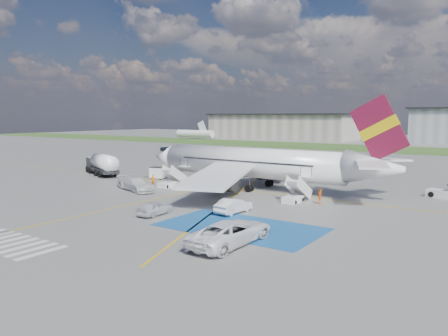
{
  "coord_description": "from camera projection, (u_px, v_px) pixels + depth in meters",
  "views": [
    {
      "loc": [
        29.79,
        -35.12,
        9.55
      ],
      "look_at": [
        1.04,
        6.44,
        3.5
      ],
      "focal_mm": 35.0,
      "sensor_mm": 36.0,
      "label": 1
    }
  ],
  "objects": [
    {
      "name": "taxiway_line_cross",
      "position": [
        73.0,
        217.0,
        41.3
      ],
      "size": [
        0.2,
        60.0,
        0.01
      ],
      "primitive_type": "cube",
      "color": "gold",
      "rests_on": "ground"
    },
    {
      "name": "airstairs_fwd",
      "position": [
        170.0,
        182.0,
        59.04
      ],
      "size": [
        1.9,
        5.2,
        3.6
      ],
      "color": "white",
      "rests_on": "ground"
    },
    {
      "name": "taxiway_line_diag",
      "position": [
        242.0,
        190.0,
        56.44
      ],
      "size": [
        20.71,
        56.45,
        0.01
      ],
      "primitive_type": "cube",
      "rotation": [
        0.0,
        0.0,
        0.35
      ],
      "color": "gold",
      "rests_on": "ground"
    },
    {
      "name": "grass_strip",
      "position": [
        398.0,
        150.0,
        124.22
      ],
      "size": [
        400.0,
        30.0,
        0.01
      ],
      "primitive_type": "cube",
      "color": "#2D4C1E",
      "rests_on": "ground"
    },
    {
      "name": "car_silver_a",
      "position": [
        155.0,
        208.0,
        42.17
      ],
      "size": [
        1.8,
        4.05,
        1.36
      ],
      "primitive_type": "imported",
      "rotation": [
        0.0,
        0.0,
        3.19
      ],
      "color": "silver",
      "rests_on": "ground"
    },
    {
      "name": "airliner",
      "position": [
        260.0,
        163.0,
        56.82
      ],
      "size": [
        36.81,
        32.95,
        11.92
      ],
      "color": "white",
      "rests_on": "ground"
    },
    {
      "name": "ground",
      "position": [
        182.0,
        206.0,
        46.64
      ],
      "size": [
        400.0,
        400.0,
        0.0
      ],
      "primitive_type": "plane",
      "color": "#60605E",
      "rests_on": "ground"
    },
    {
      "name": "crew_aft",
      "position": [
        320.0,
        196.0,
        47.48
      ],
      "size": [
        0.7,
        1.07,
        1.7
      ],
      "primitive_type": "imported",
      "rotation": [
        0.0,
        0.0,
        1.89
      ],
      "color": "orange",
      "rests_on": "ground"
    },
    {
      "name": "airstairs_aft",
      "position": [
        294.0,
        196.0,
        48.59
      ],
      "size": [
        1.9,
        5.2,
        3.6
      ],
      "color": "white",
      "rests_on": "ground"
    },
    {
      "name": "van_white_b",
      "position": [
        135.0,
        182.0,
        56.11
      ],
      "size": [
        6.2,
        4.11,
        2.25
      ],
      "primitive_type": "imported",
      "rotation": [
        0.0,
        0.0,
        1.23
      ],
      "color": "silver",
      "rests_on": "ground"
    },
    {
      "name": "fuel_tanker",
      "position": [
        102.0,
        166.0,
        70.69
      ],
      "size": [
        10.3,
        6.53,
        3.45
      ],
      "rotation": [
        0.0,
        0.0,
        -0.42
      ],
      "color": "black",
      "rests_on": "ground"
    },
    {
      "name": "van_white_a",
      "position": [
        231.0,
        228.0,
        32.61
      ],
      "size": [
        2.97,
        6.42,
        2.41
      ],
      "primitive_type": "imported",
      "rotation": [
        0.0,
        0.0,
        3.14
      ],
      "color": "white",
      "rests_on": "ground"
    },
    {
      "name": "crew_nose",
      "position": [
        178.0,
        174.0,
        65.29
      ],
      "size": [
        0.84,
        0.97,
        1.7
      ],
      "primitive_type": "imported",
      "rotation": [
        0.0,
        0.0,
        -1.3
      ],
      "color": "#FF650D",
      "rests_on": "ground"
    },
    {
      "name": "crosswalk",
      "position": [
        9.0,
        243.0,
        32.96
      ],
      "size": [
        9.0,
        4.0,
        0.01
      ],
      "color": "silver",
      "rests_on": "ground"
    },
    {
      "name": "crew_fwd",
      "position": [
        153.0,
        180.0,
        59.77
      ],
      "size": [
        0.66,
        0.55,
        1.56
      ],
      "primitive_type": "imported",
      "rotation": [
        0.0,
        0.0,
        0.36
      ],
      "color": "orange",
      "rests_on": "ground"
    },
    {
      "name": "car_silver_b",
      "position": [
        233.0,
        206.0,
        43.05
      ],
      "size": [
        1.8,
        4.6,
        1.49
      ],
      "primitive_type": "imported",
      "rotation": [
        0.0,
        0.0,
        3.09
      ],
      "color": "silver",
      "rests_on": "ground"
    },
    {
      "name": "staging_box",
      "position": [
        240.0,
        227.0,
        37.72
      ],
      "size": [
        14.0,
        8.0,
        0.01
      ],
      "primitive_type": "cube",
      "color": "#174E8C",
      "rests_on": "ground"
    },
    {
      "name": "terminal_west",
      "position": [
        281.0,
        127.0,
        183.27
      ],
      "size": [
        60.0,
        22.0,
        10.0
      ],
      "primitive_type": "cube",
      "color": "gray",
      "rests_on": "ground"
    },
    {
      "name": "taxiway_line_main",
      "position": [
        242.0,
        190.0,
        56.44
      ],
      "size": [
        120.0,
        0.2,
        0.01
      ],
      "primitive_type": "cube",
      "color": "gold",
      "rests_on": "ground"
    },
    {
      "name": "gpu_cart",
      "position": [
        158.0,
        174.0,
        66.35
      ],
      "size": [
        2.46,
        1.88,
        1.83
      ],
      "rotation": [
        0.0,
        0.0,
        0.24
      ],
      "color": "white",
      "rests_on": "ground"
    }
  ]
}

